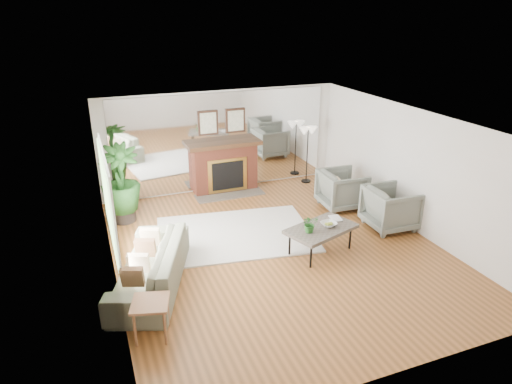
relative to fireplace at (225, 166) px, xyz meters
name	(u,v)px	position (x,y,z in m)	size (l,w,h in m)	color
ground	(277,249)	(0.00, -3.26, -0.66)	(7.00, 7.00, 0.00)	brown
wall_left	(108,214)	(-2.99, -3.26, 0.59)	(0.02, 7.00, 2.50)	silver
wall_right	(412,170)	(2.99, -3.26, 0.59)	(0.02, 7.00, 2.50)	silver
wall_back	(222,141)	(0.00, 0.23, 0.59)	(6.00, 0.02, 2.50)	silver
mirror_panel	(222,141)	(0.00, 0.21, 0.59)	(5.40, 0.04, 2.40)	silver
window_panel	(108,199)	(-2.96, -2.86, 0.69)	(0.04, 2.40, 1.50)	#B2E09E
fireplace	(225,166)	(0.00, 0.00, 0.00)	(1.85, 0.83, 2.05)	brown
area_rug	(235,234)	(-0.56, -2.39, -0.64)	(3.11, 2.22, 0.03)	beige
coffee_table	(321,229)	(0.71, -3.65, -0.18)	(1.48, 1.15, 0.52)	#574F45
sofa	(150,266)	(-2.45, -3.60, -0.30)	(2.45, 0.96, 0.71)	gray
armchair_back	(342,189)	(2.20, -1.95, -0.22)	(0.94, 0.97, 0.88)	slate
armchair_front	(391,208)	(2.60, -3.25, -0.21)	(0.96, 0.99, 0.90)	slate
side_table	(151,307)	(-2.65, -4.92, -0.18)	(0.62, 0.62, 0.57)	#99623D
potted_ficus	(120,182)	(-2.60, -0.88, 0.26)	(0.89, 0.89, 1.72)	black
floor_lamp	(308,135)	(2.21, -0.16, 0.62)	(0.49, 0.27, 1.49)	black
tabletop_plant	(310,224)	(0.43, -3.74, 0.03)	(0.30, 0.26, 0.33)	#2B6B27
fruit_bowl	(329,224)	(0.88, -3.65, -0.10)	(0.29, 0.29, 0.07)	#99623D
book	(330,219)	(1.05, -3.41, -0.13)	(0.21, 0.28, 0.02)	#99623D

